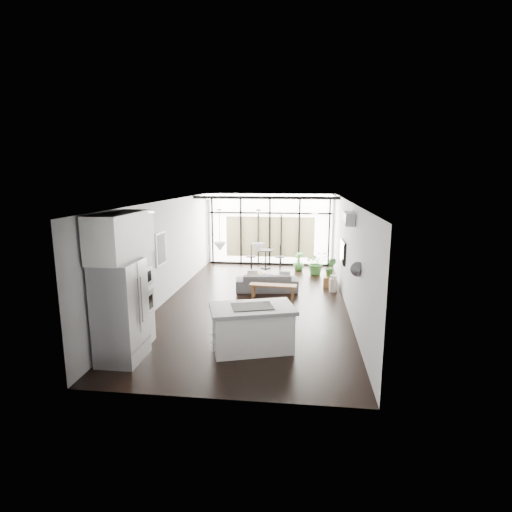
% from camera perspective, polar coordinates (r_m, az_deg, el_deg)
% --- Properties ---
extents(floor, '(5.00, 10.00, 0.00)m').
position_cam_1_polar(floor, '(11.23, -0.18, -6.57)').
color(floor, black).
rests_on(floor, ground).
extents(ceiling, '(5.00, 10.00, 0.00)m').
position_cam_1_polar(ceiling, '(10.71, -0.19, 7.85)').
color(ceiling, white).
rests_on(ceiling, ground).
extents(wall_left, '(0.02, 10.00, 2.80)m').
position_cam_1_polar(wall_left, '(11.45, -12.70, 0.73)').
color(wall_left, silver).
rests_on(wall_left, ground).
extents(wall_right, '(0.02, 10.00, 2.80)m').
position_cam_1_polar(wall_right, '(10.87, 13.01, 0.16)').
color(wall_right, silver).
rests_on(wall_right, ground).
extents(wall_back, '(5.00, 0.02, 2.80)m').
position_cam_1_polar(wall_back, '(15.79, 2.02, 3.84)').
color(wall_back, silver).
rests_on(wall_back, ground).
extents(wall_front, '(5.00, 0.02, 2.80)m').
position_cam_1_polar(wall_front, '(6.11, -5.95, -8.29)').
color(wall_front, silver).
rests_on(wall_front, ground).
extents(glazing, '(5.00, 0.20, 2.80)m').
position_cam_1_polar(glazing, '(15.67, 1.98, 3.79)').
color(glazing, black).
rests_on(glazing, ground).
extents(skylight, '(4.70, 1.90, 0.06)m').
position_cam_1_polar(skylight, '(14.68, 1.73, 8.65)').
color(skylight, white).
rests_on(skylight, ceiling).
extents(neighbour_building, '(3.50, 0.02, 1.60)m').
position_cam_1_polar(neighbour_building, '(15.79, 2.00, 2.74)').
color(neighbour_building, '#D1BA88').
rests_on(neighbour_building, ground).
extents(island, '(1.87, 1.43, 0.91)m').
position_cam_1_polar(island, '(8.13, -0.53, -10.27)').
color(island, white).
rests_on(island, floor).
extents(cooktop, '(0.93, 0.76, 0.01)m').
position_cam_1_polar(cooktop, '(7.97, -0.54, -7.20)').
color(cooktop, black).
rests_on(cooktop, island).
extents(fridge, '(0.74, 0.93, 1.92)m').
position_cam_1_polar(fridge, '(7.94, -18.78, -7.54)').
color(fridge, '#A3A3A8').
rests_on(fridge, floor).
extents(appliance_column, '(0.64, 0.67, 2.46)m').
position_cam_1_polar(appliance_column, '(8.52, -17.28, -4.26)').
color(appliance_column, white).
rests_on(appliance_column, floor).
extents(upper_cabinets, '(0.62, 1.75, 0.86)m').
position_cam_1_polar(upper_cabinets, '(7.96, -18.74, 2.82)').
color(upper_cabinets, white).
rests_on(upper_cabinets, wall_left).
extents(pendant_left, '(0.26, 0.26, 0.18)m').
position_cam_1_polar(pendant_left, '(8.26, -5.18, 1.34)').
color(pendant_left, white).
rests_on(pendant_left, ceiling).
extents(pendant_right, '(0.26, 0.26, 0.18)m').
position_cam_1_polar(pendant_right, '(8.13, 0.34, 1.23)').
color(pendant_right, white).
rests_on(pendant_right, ceiling).
extents(sofa, '(1.94, 0.81, 0.73)m').
position_cam_1_polar(sofa, '(12.20, 1.55, -3.32)').
color(sofa, '#505052').
rests_on(sofa, floor).
extents(console_bench, '(1.36, 0.43, 0.43)m').
position_cam_1_polar(console_bench, '(11.43, 2.43, -5.12)').
color(console_bench, brown).
rests_on(console_bench, floor).
extents(pouf, '(0.50, 0.50, 0.39)m').
position_cam_1_polar(pouf, '(12.99, 0.44, -3.20)').
color(pouf, beige).
rests_on(pouf, floor).
extents(crate, '(0.46, 0.46, 0.32)m').
position_cam_1_polar(crate, '(12.92, 10.55, -3.62)').
color(crate, brown).
rests_on(crate, floor).
extents(plant_tall, '(0.97, 1.03, 0.66)m').
position_cam_1_polar(plant_tall, '(14.41, 8.61, -1.31)').
color(plant_tall, '#376F2D').
rests_on(plant_tall, floor).
extents(plant_med, '(0.68, 0.79, 0.39)m').
position_cam_1_polar(plant_med, '(14.93, 6.11, -1.36)').
color(plant_med, '#376F2D').
rests_on(plant_med, floor).
extents(plant_crate, '(0.45, 0.67, 0.27)m').
position_cam_1_polar(plant_crate, '(12.85, 10.59, -2.34)').
color(plant_crate, '#376F2D').
rests_on(plant_crate, crate).
extents(milk_can, '(0.28, 0.28, 0.50)m').
position_cam_1_polar(milk_can, '(12.38, 10.99, -3.86)').
color(milk_can, beige).
rests_on(milk_can, floor).
extents(bistro_set, '(1.52, 0.67, 0.71)m').
position_cam_1_polar(bistro_set, '(15.21, 1.39, -0.43)').
color(bistro_set, black).
rests_on(bistro_set, floor).
extents(tv, '(0.05, 1.10, 0.65)m').
position_cam_1_polar(tv, '(11.86, 12.30, 0.62)').
color(tv, black).
rests_on(tv, wall_right).
extents(ac_unit, '(0.22, 0.90, 0.30)m').
position_cam_1_polar(ac_unit, '(9.92, 13.07, 5.26)').
color(ac_unit, silver).
rests_on(ac_unit, wall_right).
extents(framed_art, '(0.04, 0.70, 0.90)m').
position_cam_1_polar(framed_art, '(10.95, -13.45, 1.03)').
color(framed_art, black).
rests_on(framed_art, wall_left).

